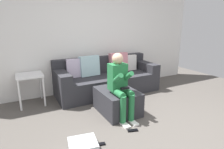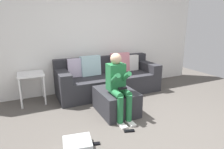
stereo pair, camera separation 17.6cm
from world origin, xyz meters
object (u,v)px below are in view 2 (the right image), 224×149
(couch_sectional, at_px, (108,79))
(remote_near_ottoman, at_px, (129,131))
(person_seated, at_px, (118,83))
(storage_bin, at_px, (77,144))
(ottoman, at_px, (116,101))
(remote_by_storage_bin, at_px, (93,144))
(side_table, at_px, (31,78))

(couch_sectional, distance_m, remote_near_ottoman, 1.78)
(person_seated, relative_size, storage_bin, 3.08)
(couch_sectional, relative_size, ottoman, 2.88)
(storage_bin, xyz_separation_m, remote_by_storage_bin, (0.20, -0.02, -0.05))
(storage_bin, xyz_separation_m, side_table, (-0.43, 1.84, 0.46))
(person_seated, xyz_separation_m, side_table, (-1.29, 1.30, -0.11))
(side_table, bearing_deg, remote_by_storage_bin, -71.26)
(person_seated, distance_m, remote_by_storage_bin, 1.06)
(side_table, bearing_deg, couch_sectional, -2.69)
(couch_sectional, height_order, person_seated, person_seated)
(ottoman, bearing_deg, storage_bin, -141.14)
(remote_near_ottoman, xyz_separation_m, remote_by_storage_bin, (-0.61, -0.07, 0.00))
(ottoman, relative_size, remote_near_ottoman, 5.15)
(side_table, relative_size, remote_near_ottoman, 3.93)
(storage_bin, height_order, remote_by_storage_bin, storage_bin)
(remote_by_storage_bin, bearing_deg, person_seated, 53.72)
(person_seated, bearing_deg, couch_sectional, 74.08)
(person_seated, bearing_deg, remote_near_ottoman, -96.21)
(person_seated, distance_m, storage_bin, 1.17)
(ottoman, relative_size, side_table, 1.31)
(ottoman, bearing_deg, person_seated, -105.47)
(remote_near_ottoman, bearing_deg, storage_bin, -159.63)
(person_seated, bearing_deg, remote_by_storage_bin, -139.73)
(storage_bin, bearing_deg, remote_by_storage_bin, -4.34)
(storage_bin, distance_m, remote_by_storage_bin, 0.21)
(storage_bin, bearing_deg, side_table, 103.04)
(side_table, bearing_deg, storage_bin, -76.96)
(person_seated, bearing_deg, ottoman, 74.53)
(ottoman, bearing_deg, couch_sectional, 73.99)
(ottoman, height_order, side_table, side_table)
(couch_sectional, relative_size, side_table, 3.78)
(person_seated, bearing_deg, storage_bin, -147.80)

